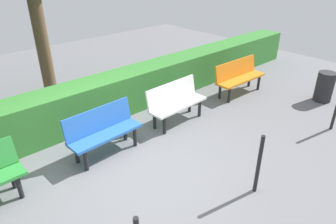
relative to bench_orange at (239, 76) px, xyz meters
The scene contains 7 objects.
ground_plane 4.09m from the bench_orange, 10.30° to the left, with size 17.03×17.03×0.00m, color slate.
bench_orange is the anchor object (origin of this frame).
bench_white 2.24m from the bench_orange, ahead, with size 1.40×0.51×0.86m.
bench_blue 4.02m from the bench_orange, ahead, with size 1.38×0.52×0.86m.
hedge_row 3.32m from the bench_orange, 21.29° to the right, with size 13.03×0.71×0.90m, color #387F33.
railing_post_mid 3.77m from the bench_orange, 40.57° to the left, with size 0.06×0.06×1.00m, color black.
trash_bin 2.08m from the bench_orange, 124.99° to the left, with size 0.42×0.42×0.73m, color #262628.
Camera 1 is at (2.34, 3.55, 3.29)m, focal length 32.89 mm.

